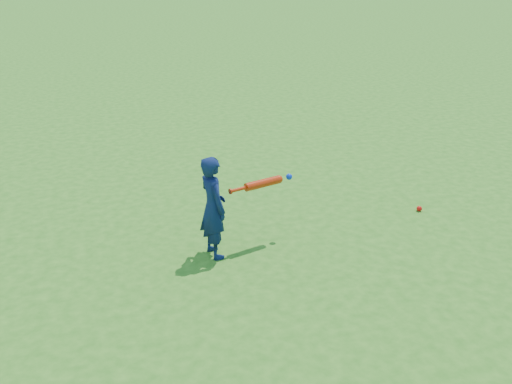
% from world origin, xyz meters
% --- Properties ---
extents(ground, '(80.00, 80.00, 0.00)m').
position_xyz_m(ground, '(0.00, 0.00, 0.00)').
color(ground, '#30721B').
rests_on(ground, ground).
extents(child, '(0.33, 0.43, 1.04)m').
position_xyz_m(child, '(0.44, 0.10, 0.52)').
color(child, '#0F1B48').
rests_on(child, ground).
extents(ground_ball_red, '(0.06, 0.06, 0.06)m').
position_xyz_m(ground_ball_red, '(2.97, 0.48, 0.03)').
color(ground_ball_red, red).
rests_on(ground_ball_red, ground).
extents(bat_swing, '(0.72, 0.28, 0.09)m').
position_xyz_m(bat_swing, '(1.01, 0.23, 0.67)').
color(bat_swing, red).
rests_on(bat_swing, ground).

